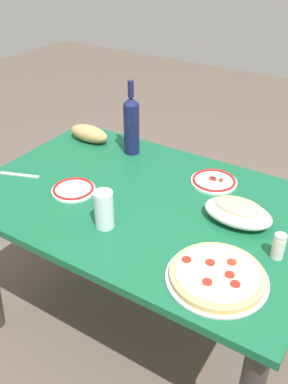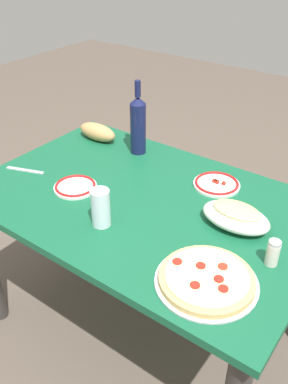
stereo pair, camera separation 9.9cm
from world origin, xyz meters
name	(u,v)px [view 2 (the right image)]	position (x,y,z in m)	size (l,w,h in m)	color
ground_plane	(144,324)	(0.00, 0.00, 0.00)	(8.00, 8.00, 0.00)	brown
dining_table	(144,223)	(0.00, 0.00, 0.59)	(1.29, 0.85, 0.71)	#145938
pepperoni_pizza	(207,279)	(0.40, -0.24, 0.72)	(0.30, 0.30, 0.03)	#B7B7BC
baked_pasta_dish	(236,216)	(0.35, 0.05, 0.75)	(0.24, 0.15, 0.08)	white
wine_bottle	(138,124)	(-0.25, 0.29, 0.85)	(0.07, 0.07, 0.33)	#141942
water_glass	(101,208)	(-0.02, -0.21, 0.78)	(0.07, 0.07, 0.14)	silver
side_plate_near	(75,187)	(-0.26, -0.10, 0.72)	(0.17, 0.17, 0.02)	white
side_plate_far	(217,184)	(0.18, 0.24, 0.72)	(0.18, 0.18, 0.02)	white
bread_loaf	(97,132)	(-0.48, 0.28, 0.75)	(0.21, 0.09, 0.08)	tan
spice_shaker	(273,253)	(0.52, -0.06, 0.75)	(0.04, 0.04, 0.09)	silver
fork_left	(25,170)	(-0.53, -0.13, 0.71)	(0.17, 0.02, 0.01)	#B7B7BC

